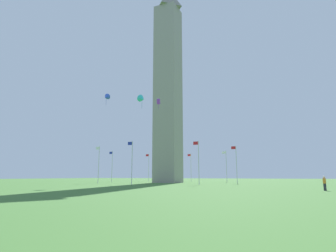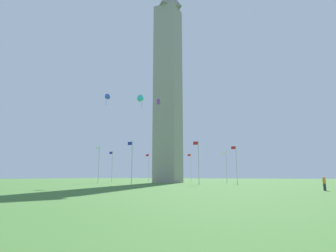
% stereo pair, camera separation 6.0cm
% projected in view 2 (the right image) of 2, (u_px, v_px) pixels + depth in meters
% --- Properties ---
extents(ground_plane, '(260.00, 260.00, 0.00)m').
position_uv_depth(ground_plane, '(168.00, 183.00, 68.09)').
color(ground_plane, '#3D6B2D').
extents(obelisk_monument, '(5.94, 5.94, 53.96)m').
position_uv_depth(obelisk_monument, '(168.00, 79.00, 72.95)').
color(obelisk_monument, gray).
rests_on(obelisk_monument, ground).
extents(flagpole_n, '(1.12, 0.14, 8.48)m').
position_uv_depth(flagpole_n, '(112.00, 165.00, 75.92)').
color(flagpole_n, silver).
rests_on(flagpole_n, ground).
extents(flagpole_ne, '(1.12, 0.14, 8.48)m').
position_uv_depth(flagpole_ne, '(99.00, 163.00, 63.09)').
color(flagpole_ne, silver).
rests_on(flagpole_ne, ground).
extents(flagpole_e, '(1.12, 0.14, 8.48)m').
position_uv_depth(flagpole_e, '(132.00, 161.00, 53.69)').
color(flagpole_e, silver).
rests_on(flagpole_e, ground).
extents(flagpole_se, '(1.12, 0.14, 8.48)m').
position_uv_depth(flagpole_se, '(198.00, 160.00, 53.23)').
color(flagpole_se, silver).
rests_on(flagpole_se, ground).
extents(flagpole_s, '(1.12, 0.14, 8.48)m').
position_uv_depth(flagpole_s, '(236.00, 163.00, 61.98)').
color(flagpole_s, silver).
rests_on(flagpole_s, ground).
extents(flagpole_sw, '(1.12, 0.14, 8.48)m').
position_uv_depth(flagpole_sw, '(226.00, 165.00, 74.81)').
color(flagpole_sw, silver).
rests_on(flagpole_sw, ground).
extents(flagpole_w, '(1.12, 0.14, 8.48)m').
position_uv_depth(flagpole_w, '(191.00, 166.00, 84.21)').
color(flagpole_w, silver).
rests_on(flagpole_w, ground).
extents(flagpole_nw, '(1.12, 0.14, 8.48)m').
position_uv_depth(flagpole_nw, '(149.00, 166.00, 84.67)').
color(flagpole_nw, silver).
rests_on(flagpole_nw, ground).
extents(person_orange_shirt, '(0.32, 0.32, 1.63)m').
position_uv_depth(person_orange_shirt, '(324.00, 183.00, 30.98)').
color(person_orange_shirt, '#2D2D38').
rests_on(person_orange_shirt, ground).
extents(kite_purple_box, '(1.00, 1.26, 2.53)m').
position_uv_depth(kite_purple_box, '(158.00, 101.00, 62.24)').
color(kite_purple_box, purple).
extents(kite_blue_delta, '(1.25, 1.52, 2.22)m').
position_uv_depth(kite_blue_delta, '(106.00, 97.00, 50.29)').
color(kite_blue_delta, blue).
extents(kite_cyan_delta, '(2.09, 1.92, 2.82)m').
position_uv_depth(kite_cyan_delta, '(142.00, 99.00, 52.40)').
color(kite_cyan_delta, '#33C6D1').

